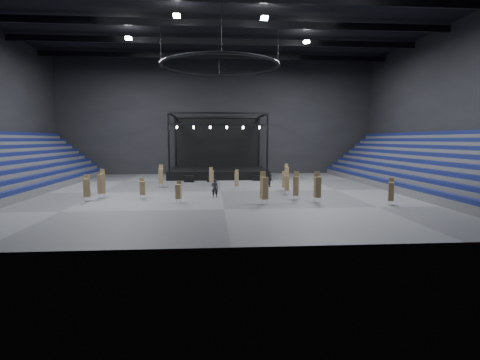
{
  "coord_description": "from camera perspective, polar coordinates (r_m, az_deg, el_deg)",
  "views": [
    {
      "loc": [
        -0.96,
        -39.5,
        5.45
      ],
      "look_at": [
        1.9,
        -2.0,
        1.4
      ],
      "focal_mm": 28.0,
      "sensor_mm": 36.0,
      "label": 1
    }
  ],
  "objects": [
    {
      "name": "flight_case_mid",
      "position": [
        48.81,
        -4.36,
        0.18
      ],
      "size": [
        1.3,
        0.89,
        0.79
      ],
      "primitive_type": "cube",
      "rotation": [
        0.0,
        0.0,
        0.27
      ],
      "color": "black",
      "rests_on": "floor"
    },
    {
      "name": "chair_stack_4",
      "position": [
        44.76,
        -4.39,
        0.61
      ],
      "size": [
        0.55,
        0.55,
        2.19
      ],
      "rotation": [
        0.0,
        0.0,
        0.23
      ],
      "color": "silver",
      "rests_on": "floor"
    },
    {
      "name": "bleachers_right",
      "position": [
        46.31,
        26.72,
        0.88
      ],
      "size": [
        7.2,
        40.0,
        6.4
      ],
      "color": "#4B4B4D",
      "rests_on": "floor"
    },
    {
      "name": "wall_front",
      "position": [
        18.86,
        -1.43,
        17.0
      ],
      "size": [
        50.0,
        0.2,
        18.0
      ],
      "primitive_type": "cube",
      "color": "black",
      "rests_on": "ground"
    },
    {
      "name": "chair_stack_11",
      "position": [
        37.81,
        7.16,
        -0.42
      ],
      "size": [
        0.53,
        0.53,
        2.2
      ],
      "rotation": [
        0.0,
        0.0,
        -0.17
      ],
      "color": "silver",
      "rests_on": "floor"
    },
    {
      "name": "chair_stack_6",
      "position": [
        33.27,
        11.71,
        -1.0
      ],
      "size": [
        0.55,
        0.55,
        2.69
      ],
      "rotation": [
        0.0,
        0.0,
        0.05
      ],
      "color": "silver",
      "rests_on": "floor"
    },
    {
      "name": "wall_back",
      "position": [
        60.61,
        -3.49,
        9.49
      ],
      "size": [
        50.0,
        0.2,
        18.0
      ],
      "primitive_type": "cube",
      "color": "black",
      "rests_on": "ground"
    },
    {
      "name": "roof_girders",
      "position": [
        41.22,
        -3.08,
        22.7
      ],
      "size": [
        49.0,
        30.35,
        0.7
      ],
      "color": "black",
      "rests_on": "ceiling"
    },
    {
      "name": "flight_case_left",
      "position": [
        48.79,
        -7.78,
        0.17
      ],
      "size": [
        1.34,
        0.82,
        0.84
      ],
      "primitive_type": "cube",
      "rotation": [
        0.0,
        0.0,
        -0.15
      ],
      "color": "black",
      "rests_on": "floor"
    },
    {
      "name": "chair_stack_7",
      "position": [
        34.46,
        8.53,
        -0.82
      ],
      "size": [
        0.61,
        0.61,
        2.58
      ],
      "rotation": [
        0.0,
        0.0,
        -0.42
      ],
      "color": "silver",
      "rests_on": "floor"
    },
    {
      "name": "chair_stack_13",
      "position": [
        40.37,
        6.8,
        -0.09
      ],
      "size": [
        0.48,
        0.48,
        2.1
      ],
      "rotation": [
        0.0,
        0.0,
        0.16
      ],
      "color": "silver",
      "rests_on": "floor"
    },
    {
      "name": "chair_stack_5",
      "position": [
        31.66,
        3.7,
        -1.14
      ],
      "size": [
        0.69,
        0.69,
        2.8
      ],
      "rotation": [
        0.0,
        0.0,
        0.38
      ],
      "color": "silver",
      "rests_on": "floor"
    },
    {
      "name": "chair_stack_3",
      "position": [
        35.82,
        -14.67,
        -1.14
      ],
      "size": [
        0.57,
        0.57,
        1.93
      ],
      "rotation": [
        0.0,
        0.0,
        0.41
      ],
      "color": "silver",
      "rests_on": "floor"
    },
    {
      "name": "ceiling",
      "position": [
        41.46,
        -3.09,
        23.76
      ],
      "size": [
        50.0,
        42.0,
        0.2
      ],
      "primitive_type": "cube",
      "color": "black",
      "rests_on": "wall_back"
    },
    {
      "name": "chair_stack_10",
      "position": [
        37.29,
        -20.37,
        -0.46
      ],
      "size": [
        0.69,
        0.69,
        2.74
      ],
      "rotation": [
        0.0,
        0.0,
        -0.42
      ],
      "color": "silver",
      "rests_on": "floor"
    },
    {
      "name": "flight_case_right",
      "position": [
        50.08,
        2.51,
        0.3
      ],
      "size": [
        1.11,
        0.63,
        0.71
      ],
      "primitive_type": "cube",
      "rotation": [
        0.0,
        0.0,
        -0.1
      ],
      "color": "black",
      "rests_on": "floor"
    },
    {
      "name": "chair_stack_9",
      "position": [
        47.93,
        7.12,
        1.06
      ],
      "size": [
        0.5,
        0.5,
        2.42
      ],
      "rotation": [
        0.0,
        0.0,
        0.08
      ],
      "color": "silver",
      "rests_on": "floor"
    },
    {
      "name": "chair_stack_2",
      "position": [
        41.35,
        -0.52,
        0.14
      ],
      "size": [
        0.48,
        0.48,
        2.18
      ],
      "rotation": [
        0.0,
        0.0,
        -0.17
      ],
      "color": "silver",
      "rests_on": "floor"
    },
    {
      "name": "chair_stack_1",
      "position": [
        44.0,
        -11.96,
        0.65
      ],
      "size": [
        0.5,
        0.5,
        2.61
      ],
      "rotation": [
        0.0,
        0.0,
        0.01
      ],
      "color": "silver",
      "rests_on": "floor"
    },
    {
      "name": "wall_right",
      "position": [
        47.4,
        29.32,
        9.66
      ],
      "size": [
        0.2,
        42.0,
        18.0
      ],
      "primitive_type": "cube",
      "color": "black",
      "rests_on": "ground"
    },
    {
      "name": "floor",
      "position": [
        39.89,
        -2.94,
        -1.72
      ],
      "size": [
        50.0,
        50.0,
        0.0
      ],
      "primitive_type": "plane",
      "color": "#4E4E51",
      "rests_on": "ground"
    },
    {
      "name": "chair_stack_8",
      "position": [
        33.67,
        22.03,
        -1.59
      ],
      "size": [
        0.58,
        0.58,
        2.29
      ],
      "rotation": [
        0.0,
        0.0,
        -0.42
      ],
      "color": "silver",
      "rests_on": "floor"
    },
    {
      "name": "chair_stack_12",
      "position": [
        32.71,
        -9.36,
        -1.7
      ],
      "size": [
        0.53,
        0.53,
        1.94
      ],
      "rotation": [
        0.0,
        0.0,
        -0.25
      ],
      "color": "silver",
      "rests_on": "floor"
    },
    {
      "name": "man_center",
      "position": [
        35.46,
        -3.87,
        -1.26
      ],
      "size": [
        0.67,
        0.46,
        1.78
      ],
      "primitive_type": "imported",
      "rotation": [
        0.0,
        0.0,
        3.2
      ],
      "color": "black",
      "rests_on": "floor"
    },
    {
      "name": "stage",
      "position": [
        55.89,
        -3.36,
        2.03
      ],
      "size": [
        14.0,
        10.0,
        9.2
      ],
      "color": "black",
      "rests_on": "floor"
    },
    {
      "name": "crew_member",
      "position": [
        43.59,
        4.66,
        -0.08
      ],
      "size": [
        0.61,
        0.75,
        1.48
      ],
      "primitive_type": "imported",
      "rotation": [
        0.0,
        0.0,
        1.64
      ],
      "color": "black",
      "rests_on": "floor"
    },
    {
      "name": "truss_ring",
      "position": [
        40.23,
        -3.05,
        16.96
      ],
      "size": [
        12.3,
        12.3,
        5.15
      ],
      "color": "black",
      "rests_on": "ceiling"
    },
    {
      "name": "floodlights",
      "position": [
        37.22,
        -2.93,
        23.57
      ],
      "size": [
        28.6,
        16.6,
        0.25
      ],
      "color": "white",
      "rests_on": "roof_girders"
    },
    {
      "name": "chair_stack_0",
      "position": [
        35.75,
        -22.32,
        -1.03
      ],
      "size": [
        0.62,
        0.62,
        2.4
      ],
      "rotation": [
        0.0,
        0.0,
        0.18
      ],
      "color": "silver",
      "rests_on": "floor"
    }
  ]
}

